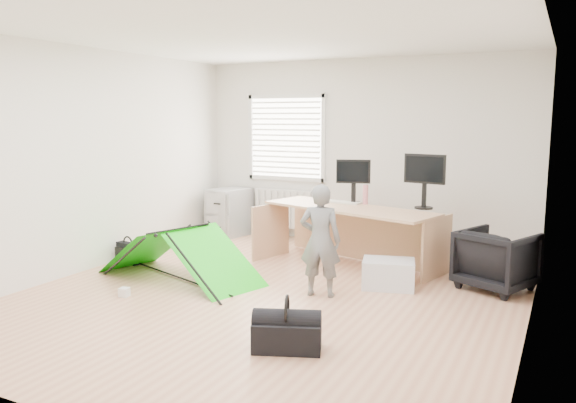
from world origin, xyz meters
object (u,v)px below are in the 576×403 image
at_px(duffel_bag, 287,336).
at_px(desk, 348,237).
at_px(office_chair, 497,260).
at_px(filing_cabinet, 229,212).
at_px(monitor_left, 354,187).
at_px(laptop_bag, 128,253).
at_px(thermos, 365,195).
at_px(person, 320,241).
at_px(storage_crate, 388,274).
at_px(monitor_right, 424,189).
at_px(kite, 179,254).

bearing_deg(duffel_bag, desk, 78.77).
relative_size(office_chair, duffel_bag, 1.31).
xyz_separation_m(filing_cabinet, monitor_left, (2.31, -0.63, 0.60)).
xyz_separation_m(filing_cabinet, laptop_bag, (-0.23, -2.05, -0.24)).
distance_m(thermos, office_chair, 1.82).
relative_size(desk, person, 1.88).
bearing_deg(storage_crate, monitor_right, 80.85).
bearing_deg(laptop_bag, duffel_bag, -16.20).
xyz_separation_m(laptop_bag, duffel_bag, (3.06, -1.51, -0.01)).
bearing_deg(duffel_bag, thermos, 75.64).
distance_m(thermos, laptop_bag, 3.15).
bearing_deg(monitor_left, laptop_bag, -169.61).
xyz_separation_m(monitor_left, monitor_right, (0.91, -0.01, 0.04)).
distance_m(person, storage_crate, 0.93).
xyz_separation_m(thermos, duffel_bag, (0.36, -2.95, -0.76)).
relative_size(thermos, duffel_bag, 0.45).
distance_m(desk, thermos, 0.61).
relative_size(monitor_left, monitor_right, 0.85).
xyz_separation_m(monitor_right, office_chair, (0.92, -0.45, -0.68)).
bearing_deg(office_chair, thermos, 7.81).
bearing_deg(laptop_bag, office_chair, 22.55).
relative_size(monitor_left, person, 0.37).
xyz_separation_m(desk, person, (0.15, -1.22, 0.21)).
bearing_deg(monitor_left, desk, -99.44).
bearing_deg(filing_cabinet, laptop_bag, -83.04).
bearing_deg(desk, duffel_bag, -64.17).
xyz_separation_m(monitor_left, storage_crate, (0.76, -0.93, -0.81)).
relative_size(monitor_right, kite, 0.27).
xyz_separation_m(desk, duffel_bag, (0.47, -2.62, -0.26)).
bearing_deg(kite, thermos, 64.33).
distance_m(filing_cabinet, thermos, 2.60).
distance_m(filing_cabinet, kite, 2.48).
xyz_separation_m(desk, monitor_right, (0.86, 0.30, 0.63)).
bearing_deg(monitor_right, desk, -152.42).
relative_size(office_chair, person, 0.61).
relative_size(monitor_right, office_chair, 0.71).
relative_size(person, duffel_bag, 2.16).
height_order(kite, duffel_bag, kite).
bearing_deg(kite, storage_crate, 37.13).
bearing_deg(storage_crate, desk, 138.78).
height_order(monitor_right, storage_crate, monitor_right).
bearing_deg(desk, kite, -122.22).
bearing_deg(thermos, storage_crate, -57.35).
bearing_deg(monitor_right, filing_cabinet, 177.11).
xyz_separation_m(monitor_left, laptop_bag, (-2.54, -1.42, -0.84)).
distance_m(thermos, storage_crate, 1.34).
distance_m(desk, office_chair, 1.78).
bearing_deg(duffel_bag, storage_crate, 61.70).
bearing_deg(person, monitor_right, -127.57).
distance_m(filing_cabinet, duffel_bag, 4.56).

